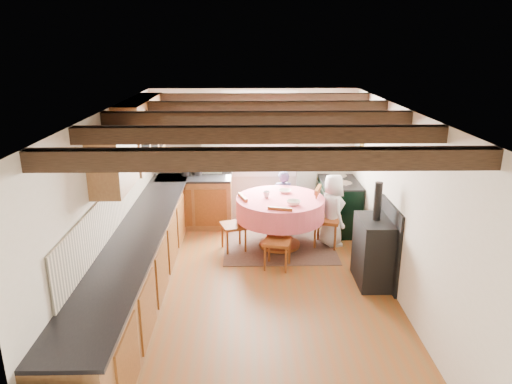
{
  "coord_description": "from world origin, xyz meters",
  "views": [
    {
      "loc": [
        -0.13,
        -5.49,
        3.16
      ],
      "look_at": [
        0.0,
        0.8,
        1.15
      ],
      "focal_mm": 33.01,
      "sensor_mm": 36.0,
      "label": 1
    }
  ],
  "objects_px": {
    "chair_near": "(278,239)",
    "chair_left": "(234,223)",
    "cast_iron_stove": "(375,234)",
    "aga_range": "(339,206)",
    "chair_right": "(327,217)",
    "dining_table": "(280,223)",
    "cup": "(267,194)",
    "child_far": "(283,200)",
    "child_right": "(332,210)"
  },
  "relations": [
    {
      "from": "chair_near",
      "to": "chair_left",
      "type": "height_order",
      "value": "chair_left"
    },
    {
      "from": "chair_near",
      "to": "cast_iron_stove",
      "type": "relative_size",
      "value": 0.62
    },
    {
      "from": "chair_left",
      "to": "cast_iron_stove",
      "type": "bearing_deg",
      "value": 42.58
    },
    {
      "from": "aga_range",
      "to": "cast_iron_stove",
      "type": "relative_size",
      "value": 0.68
    },
    {
      "from": "cast_iron_stove",
      "to": "chair_right",
      "type": "bearing_deg",
      "value": 109.05
    },
    {
      "from": "dining_table",
      "to": "aga_range",
      "type": "relative_size",
      "value": 1.41
    },
    {
      "from": "cup",
      "to": "child_far",
      "type": "bearing_deg",
      "value": 67.02
    },
    {
      "from": "aga_range",
      "to": "child_far",
      "type": "relative_size",
      "value": 0.92
    },
    {
      "from": "cast_iron_stove",
      "to": "child_far",
      "type": "xyz_separation_m",
      "value": [
        -1.09,
        1.96,
        -0.18
      ]
    },
    {
      "from": "cast_iron_stove",
      "to": "cup",
      "type": "bearing_deg",
      "value": 139.0
    },
    {
      "from": "chair_right",
      "to": "cast_iron_stove",
      "type": "bearing_deg",
      "value": -143.3
    },
    {
      "from": "dining_table",
      "to": "aga_range",
      "type": "bearing_deg",
      "value": 33.65
    },
    {
      "from": "child_right",
      "to": "cup",
      "type": "relative_size",
      "value": 11.0
    },
    {
      "from": "chair_near",
      "to": "chair_right",
      "type": "height_order",
      "value": "chair_right"
    },
    {
      "from": "child_far",
      "to": "child_right",
      "type": "xyz_separation_m",
      "value": [
        0.74,
        -0.68,
        0.06
      ]
    },
    {
      "from": "chair_right",
      "to": "cast_iron_stove",
      "type": "xyz_separation_m",
      "value": [
        0.42,
        -1.23,
        0.23
      ]
    },
    {
      "from": "dining_table",
      "to": "chair_right",
      "type": "distance_m",
      "value": 0.77
    },
    {
      "from": "chair_right",
      "to": "cup",
      "type": "xyz_separation_m",
      "value": [
        -0.98,
        -0.01,
        0.4
      ]
    },
    {
      "from": "aga_range",
      "to": "cup",
      "type": "bearing_deg",
      "value": -152.23
    },
    {
      "from": "chair_near",
      "to": "aga_range",
      "type": "distance_m",
      "value": 1.84
    },
    {
      "from": "dining_table",
      "to": "chair_right",
      "type": "bearing_deg",
      "value": 3.69
    },
    {
      "from": "dining_table",
      "to": "child_far",
      "type": "relative_size",
      "value": 1.3
    },
    {
      "from": "chair_left",
      "to": "dining_table",
      "type": "bearing_deg",
      "value": 78.93
    },
    {
      "from": "chair_right",
      "to": "aga_range",
      "type": "relative_size",
      "value": 1.0
    },
    {
      "from": "chair_left",
      "to": "cup",
      "type": "relative_size",
      "value": 8.34
    },
    {
      "from": "chair_near",
      "to": "chair_right",
      "type": "relative_size",
      "value": 0.91
    },
    {
      "from": "cast_iron_stove",
      "to": "aga_range",
      "type": "bearing_deg",
      "value": 93.32
    },
    {
      "from": "chair_right",
      "to": "chair_near",
      "type": "bearing_deg",
      "value": 149.77
    },
    {
      "from": "aga_range",
      "to": "cast_iron_stove",
      "type": "xyz_separation_m",
      "value": [
        0.11,
        -1.9,
        0.26
      ]
    },
    {
      "from": "cast_iron_stove",
      "to": "chair_left",
      "type": "bearing_deg",
      "value": 150.3
    },
    {
      "from": "cup",
      "to": "chair_right",
      "type": "bearing_deg",
      "value": 0.74
    },
    {
      "from": "dining_table",
      "to": "cup",
      "type": "relative_size",
      "value": 12.89
    },
    {
      "from": "child_far",
      "to": "cup",
      "type": "height_order",
      "value": "child_far"
    },
    {
      "from": "chair_left",
      "to": "aga_range",
      "type": "distance_m",
      "value": 1.98
    },
    {
      "from": "aga_range",
      "to": "child_right",
      "type": "height_order",
      "value": "child_right"
    },
    {
      "from": "child_right",
      "to": "aga_range",
      "type": "bearing_deg",
      "value": -34.13
    },
    {
      "from": "chair_left",
      "to": "aga_range",
      "type": "relative_size",
      "value": 0.91
    },
    {
      "from": "chair_near",
      "to": "child_right",
      "type": "xyz_separation_m",
      "value": [
        0.93,
        0.81,
        0.15
      ]
    },
    {
      "from": "cup",
      "to": "chair_left",
      "type": "bearing_deg",
      "value": -166.79
    },
    {
      "from": "cast_iron_stove",
      "to": "child_right",
      "type": "height_order",
      "value": "cast_iron_stove"
    },
    {
      "from": "chair_near",
      "to": "cup",
      "type": "relative_size",
      "value": 8.25
    },
    {
      "from": "chair_left",
      "to": "chair_right",
      "type": "distance_m",
      "value": 1.5
    },
    {
      "from": "child_far",
      "to": "chair_near",
      "type": "bearing_deg",
      "value": 82.57
    },
    {
      "from": "cast_iron_stove",
      "to": "child_far",
      "type": "height_order",
      "value": "cast_iron_stove"
    },
    {
      "from": "chair_near",
      "to": "cast_iron_stove",
      "type": "distance_m",
      "value": 1.38
    },
    {
      "from": "chair_near",
      "to": "chair_left",
      "type": "xyz_separation_m",
      "value": [
        -0.65,
        0.63,
        0.0
      ]
    },
    {
      "from": "child_far",
      "to": "aga_range",
      "type": "bearing_deg",
      "value": 175.92
    },
    {
      "from": "chair_near",
      "to": "dining_table",
      "type": "bearing_deg",
      "value": 98.32
    },
    {
      "from": "aga_range",
      "to": "chair_right",
      "type": "bearing_deg",
      "value": -115.27
    },
    {
      "from": "aga_range",
      "to": "cup",
      "type": "height_order",
      "value": "cup"
    }
  ]
}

